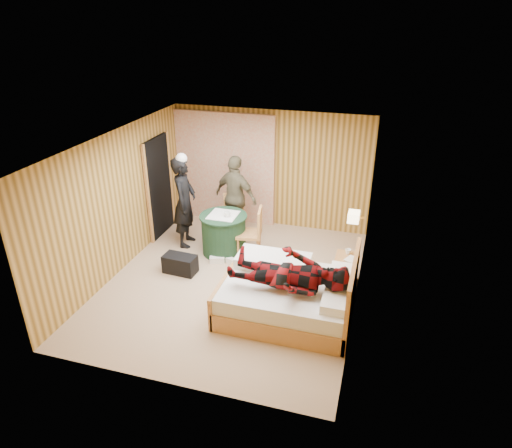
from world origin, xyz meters
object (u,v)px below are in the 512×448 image
(chair_far, at_px, (234,212))
(man_on_bed, at_px, (289,266))
(man_at_table, at_px, (236,197))
(wall_lamp, at_px, (354,217))
(chair_near, at_px, (254,230))
(duffel_bag, at_px, (180,264))
(nightstand, at_px, (346,271))
(woman_standing, at_px, (184,202))
(bed, at_px, (289,295))
(round_table, at_px, (224,234))

(chair_far, distance_m, man_on_bed, 3.02)
(man_at_table, bearing_deg, wall_lamp, 172.93)
(chair_near, bearing_deg, duffel_bag, -60.52)
(wall_lamp, relative_size, man_at_table, 0.15)
(nightstand, height_order, chair_far, chair_far)
(chair_far, height_order, chair_near, chair_near)
(wall_lamp, xyz_separation_m, woman_standing, (-3.28, 0.63, -0.39))
(bed, xyz_separation_m, round_table, (-1.64, 1.53, 0.09))
(round_table, xyz_separation_m, man_at_table, (-0.00, 0.76, 0.46))
(duffel_bag, xyz_separation_m, man_at_table, (0.51, 1.69, 0.70))
(chair_near, distance_m, woman_standing, 1.49)
(chair_far, height_order, duffel_bag, chair_far)
(nightstand, height_order, woman_standing, woman_standing)
(wall_lamp, relative_size, duffel_bag, 0.44)
(bed, xyz_separation_m, nightstand, (0.76, 1.03, -0.04))
(man_on_bed, bearing_deg, duffel_bag, 159.00)
(wall_lamp, distance_m, woman_standing, 3.37)
(duffel_bag, distance_m, man_on_bed, 2.46)
(nightstand, distance_m, chair_far, 2.72)
(chair_far, bearing_deg, bed, -74.24)
(nightstand, xyz_separation_m, round_table, (-2.39, 0.50, 0.13))
(wall_lamp, bearing_deg, bed, -127.83)
(round_table, distance_m, man_on_bed, 2.49)
(round_table, xyz_separation_m, man_on_bed, (1.66, -1.76, 0.57))
(woman_standing, xyz_separation_m, man_on_bed, (2.51, -1.89, 0.06))
(chair_far, relative_size, duffel_bag, 1.58)
(bed, distance_m, man_on_bed, 0.70)
(round_table, distance_m, chair_near, 0.63)
(wall_lamp, xyz_separation_m, bed, (-0.80, -1.03, -0.99))
(round_table, relative_size, duffel_bag, 1.53)
(nightstand, xyz_separation_m, chair_near, (-1.79, 0.48, 0.30))
(woman_standing, bearing_deg, chair_near, -103.74)
(chair_near, distance_m, duffel_bag, 1.49)
(man_at_table, xyz_separation_m, man_on_bed, (1.66, -2.52, 0.11))
(wall_lamp, relative_size, round_table, 0.29)
(duffel_bag, bearing_deg, woman_standing, 111.95)
(chair_near, relative_size, duffel_bag, 1.70)
(chair_far, height_order, man_at_table, man_at_table)
(nightstand, bearing_deg, duffel_bag, -171.61)
(round_table, height_order, chair_far, chair_far)
(nightstand, height_order, round_table, round_table)
(nightstand, relative_size, chair_near, 0.55)
(wall_lamp, relative_size, woman_standing, 0.14)
(chair_near, bearing_deg, man_at_table, -151.91)
(round_table, height_order, man_at_table, man_at_table)
(chair_far, distance_m, woman_standing, 1.07)
(wall_lamp, relative_size, chair_far, 0.28)
(chair_near, xyz_separation_m, man_on_bed, (1.06, -1.74, 0.39))
(bed, height_order, woman_standing, woman_standing)
(duffel_bag, bearing_deg, wall_lamp, 12.27)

